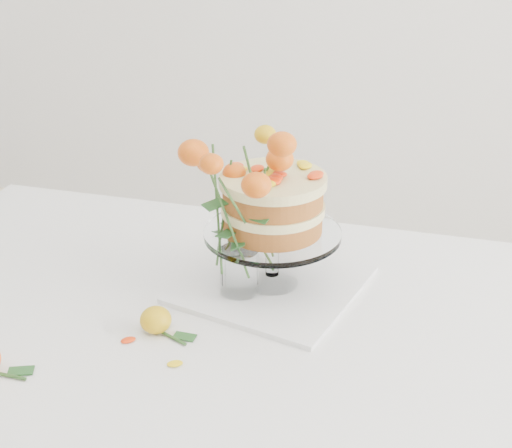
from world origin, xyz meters
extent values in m
cube|color=tan|center=(0.00, 0.00, 0.73)|extent=(1.40, 0.90, 0.04)
cylinder|color=tan|center=(-0.62, 0.37, 0.35)|extent=(0.06, 0.06, 0.71)
cube|color=white|center=(0.00, 0.00, 0.75)|extent=(1.42, 0.92, 0.01)
cube|color=white|center=(0.00, 0.46, 0.65)|extent=(1.42, 0.01, 0.20)
cube|color=white|center=(0.07, 0.14, 0.76)|extent=(0.38, 0.38, 0.01)
cylinder|color=white|center=(0.07, 0.14, 0.83)|extent=(0.03, 0.03, 0.08)
cylinder|color=white|center=(0.07, 0.14, 0.87)|extent=(0.25, 0.25, 0.01)
cylinder|color=#9D5D23|center=(0.07, 0.14, 0.90)|extent=(0.24, 0.24, 0.04)
cylinder|color=#F4E99E|center=(0.07, 0.14, 0.92)|extent=(0.25, 0.25, 0.02)
cylinder|color=#9D5D23|center=(0.07, 0.14, 0.95)|extent=(0.24, 0.24, 0.04)
cylinder|color=#F4E99E|center=(0.07, 0.14, 0.98)|extent=(0.25, 0.25, 0.02)
cylinder|color=white|center=(0.02, 0.09, 0.76)|extent=(0.06, 0.06, 0.01)
cylinder|color=white|center=(0.02, 0.09, 0.80)|extent=(0.07, 0.07, 0.08)
ellipsoid|color=gold|center=(-0.09, -0.06, 0.78)|extent=(0.05, 0.05, 0.05)
cylinder|color=#2F5622|center=(-0.05, -0.07, 0.76)|extent=(0.06, 0.03, 0.01)
cylinder|color=#2F5622|center=(-0.26, -0.24, 0.76)|extent=(0.07, 0.01, 0.01)
ellipsoid|color=yellow|center=(-0.12, -0.10, 0.76)|extent=(0.03, 0.02, 0.00)
ellipsoid|color=yellow|center=(-0.02, -0.14, 0.76)|extent=(0.03, 0.02, 0.00)
camera|label=1|loc=(0.36, -1.00, 1.45)|focal=50.00mm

